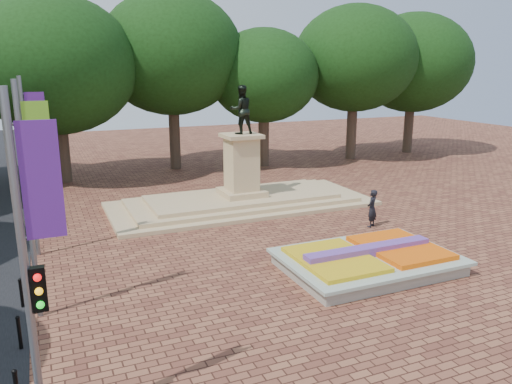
# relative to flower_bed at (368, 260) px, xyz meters

# --- Properties ---
(ground) EXTENTS (90.00, 90.00, 0.00)m
(ground) POSITION_rel_flower_bed_xyz_m (-1.03, 2.00, -0.38)
(ground) COLOR brown
(ground) RESTS_ON ground
(flower_bed) EXTENTS (6.30, 4.30, 0.91)m
(flower_bed) POSITION_rel_flower_bed_xyz_m (0.00, 0.00, 0.00)
(flower_bed) COLOR gray
(flower_bed) RESTS_ON ground
(monument) EXTENTS (14.00, 6.00, 6.40)m
(monument) POSITION_rel_flower_bed_xyz_m (-1.03, 10.00, 0.50)
(monument) COLOR tan
(monument) RESTS_ON ground
(tree_row_back) EXTENTS (44.80, 8.80, 10.43)m
(tree_row_back) POSITION_rel_flower_bed_xyz_m (1.31, 20.00, 6.29)
(tree_row_back) COLOR #37261E
(tree_row_back) RESTS_ON ground
(banner_poles) EXTENTS (0.88, 11.17, 7.00)m
(banner_poles) POSITION_rel_flower_bed_xyz_m (-11.10, 0.69, 3.50)
(banner_poles) COLOR slate
(banner_poles) RESTS_ON ground
(bollard_row) EXTENTS (0.12, 13.12, 0.98)m
(bollard_row) POSITION_rel_flower_bed_xyz_m (-11.73, 0.50, 0.15)
(bollard_row) COLOR black
(bollard_row) RESTS_ON ground
(pedestrian) EXTENTS (0.78, 0.71, 1.79)m
(pedestrian) POSITION_rel_flower_bed_xyz_m (3.18, 4.17, 0.52)
(pedestrian) COLOR black
(pedestrian) RESTS_ON ground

